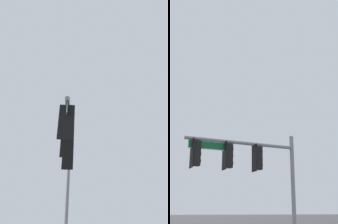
# 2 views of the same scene
# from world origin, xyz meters

# --- Properties ---
(signal_pole_near) EXTENTS (5.60, 1.05, 5.62)m
(signal_pole_near) POSITION_xyz_m (-4.36, -7.72, 4.06)
(signal_pole_near) COLOR gray
(signal_pole_near) RESTS_ON ground_plane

